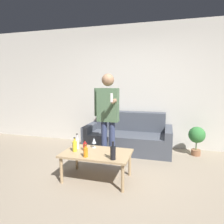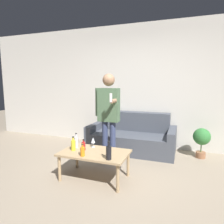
# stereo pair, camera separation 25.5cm
# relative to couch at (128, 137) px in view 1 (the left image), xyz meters

# --- Properties ---
(ground_plane) EXTENTS (16.00, 16.00, 0.00)m
(ground_plane) POSITION_rel_couch_xyz_m (0.04, -1.80, -0.28)
(ground_plane) COLOR gray
(wall_back) EXTENTS (8.00, 0.06, 2.70)m
(wall_back) POSITION_rel_couch_xyz_m (0.04, 0.41, 1.07)
(wall_back) COLOR silver
(wall_back) RESTS_ON ground_plane
(couch) EXTENTS (1.79, 0.83, 0.79)m
(couch) POSITION_rel_couch_xyz_m (0.00, 0.00, 0.00)
(couch) COLOR #474C56
(couch) RESTS_ON ground_plane
(coffee_table) EXTENTS (1.00, 0.60, 0.42)m
(coffee_table) POSITION_rel_couch_xyz_m (-0.20, -1.44, 0.09)
(coffee_table) COLOR tan
(coffee_table) RESTS_ON ground_plane
(bottle_orange) EXTENTS (0.06, 0.06, 0.16)m
(bottle_orange) POSITION_rel_couch_xyz_m (-0.39, -1.42, 0.20)
(bottle_orange) COLOR #B21E1E
(bottle_orange) RESTS_ON coffee_table
(bottle_green) EXTENTS (0.06, 0.06, 0.18)m
(bottle_green) POSITION_rel_couch_xyz_m (-0.28, -1.66, 0.21)
(bottle_green) COLOR orange
(bottle_green) RESTS_ON coffee_table
(bottle_dark) EXTENTS (0.06, 0.06, 0.24)m
(bottle_dark) POSITION_rel_couch_xyz_m (-0.54, -1.37, 0.23)
(bottle_dark) COLOR silver
(bottle_dark) RESTS_ON coffee_table
(bottle_yellow) EXTENTS (0.07, 0.07, 0.21)m
(bottle_yellow) POSITION_rel_couch_xyz_m (-0.52, -1.49, 0.22)
(bottle_yellow) COLOR yellow
(bottle_yellow) RESTS_ON coffee_table
(bottle_red) EXTENTS (0.07, 0.07, 0.25)m
(bottle_red) POSITION_rel_couch_xyz_m (0.11, -1.65, 0.23)
(bottle_red) COLOR black
(bottle_red) RESTS_ON coffee_table
(wine_glass_near) EXTENTS (0.07, 0.07, 0.16)m
(wine_glass_near) POSITION_rel_couch_xyz_m (-0.31, -1.25, 0.25)
(wine_glass_near) COLOR silver
(wine_glass_near) RESTS_ON coffee_table
(person_standing_front) EXTENTS (0.43, 0.40, 1.58)m
(person_standing_front) POSITION_rel_couch_xyz_m (-0.21, -0.84, 0.67)
(person_standing_front) COLOR navy
(person_standing_front) RESTS_ON ground_plane
(potted_plant) EXTENTS (0.32, 0.32, 0.58)m
(potted_plant) POSITION_rel_couch_xyz_m (1.36, 0.02, 0.10)
(potted_plant) COLOR #936042
(potted_plant) RESTS_ON ground_plane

